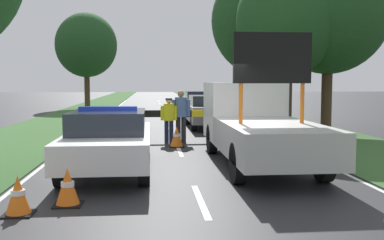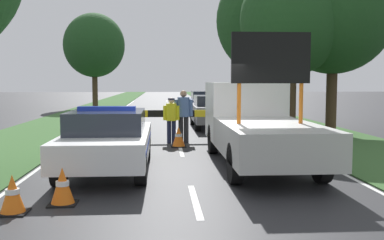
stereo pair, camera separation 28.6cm
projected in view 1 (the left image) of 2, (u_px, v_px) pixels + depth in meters
name	position (u px, v px, depth m)	size (l,w,h in m)	color
ground_plane	(190.00, 175.00, 10.18)	(160.00, 160.00, 0.00)	#28282B
lane_markings	(168.00, 124.00, 22.47)	(7.24, 54.84, 0.01)	silver
grass_verge_left	(79.00, 113.00, 29.51)	(3.85, 120.00, 0.03)	#38602D
grass_verge_right	(246.00, 112.00, 30.54)	(3.85, 120.00, 0.03)	#38602D
police_car	(109.00, 139.00, 10.43)	(1.89, 4.81, 1.54)	white
work_truck	(254.00, 122.00, 11.76)	(2.07, 6.26, 3.20)	white
road_barrier	(176.00, 115.00, 16.04)	(3.34, 0.08, 1.09)	black
police_officer	(169.00, 116.00, 15.31)	(0.56, 0.36, 1.56)	#191E38
pedestrian_civilian	(181.00, 112.00, 15.47)	(0.65, 0.41, 1.80)	#232326
traffic_cone_near_police	(177.00, 137.00, 14.49)	(0.48, 0.48, 0.67)	black
traffic_cone_centre_front	(113.00, 143.00, 13.20)	(0.45, 0.45, 0.63)	black
traffic_cone_near_truck	(18.00, 195.00, 7.10)	(0.46, 0.46, 0.63)	black
traffic_cone_behind_barrier	(68.00, 187.00, 7.65)	(0.47, 0.47, 0.65)	black
queued_car_suv_grey	(208.00, 111.00, 20.47)	(1.84, 4.60, 1.48)	slate
queued_car_hatch_blue	(199.00, 104.00, 26.33)	(1.72, 4.45, 1.55)	navy
roadside_tree_near_right	(288.00, 21.00, 17.37)	(4.04, 4.04, 6.60)	#42301E
roadside_tree_mid_left	(86.00, 45.00, 34.97)	(4.76, 4.76, 7.44)	#42301E
roadside_tree_mid_right	(264.00, 21.00, 20.66)	(4.89, 4.89, 7.48)	#42301E
roadside_tree_far_left	(329.00, 11.00, 17.89)	(4.82, 4.82, 7.47)	#42301E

